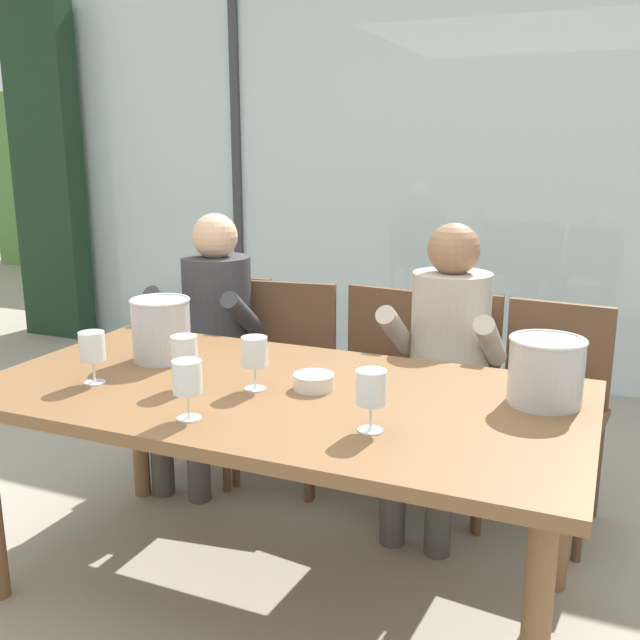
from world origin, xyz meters
TOP-DOWN VIEW (x-y plane):
  - ground at (0.00, 1.00)m, footprint 14.00×14.00m
  - window_glass_panel at (0.00, 2.64)m, footprint 7.15×0.03m
  - window_mullion_left at (-1.61, 2.62)m, footprint 0.06×0.06m
  - hillside_vineyard at (0.00, 6.19)m, footprint 13.15×2.40m
  - curtain_heavy_drape at (-3.22, 2.46)m, footprint 0.56×0.20m
  - dining_table at (0.00, 0.00)m, footprint 1.95×1.00m
  - chair_near_curtain at (-0.74, 0.90)m, footprint 0.47×0.47m
  - chair_left_of_center at (-0.40, 0.88)m, footprint 0.50×0.50m
  - chair_center at (0.05, 0.92)m, footprint 0.49×0.49m
  - chair_right_of_center at (0.34, 0.94)m, footprint 0.46×0.46m
  - chair_near_window_right at (0.77, 0.90)m, footprint 0.48×0.48m
  - person_charcoal_jacket at (-0.73, 0.77)m, footprint 0.48×0.63m
  - person_beige_jumper at (0.36, 0.77)m, footprint 0.47×0.62m
  - ice_bucket_primary at (-0.53, 0.13)m, footprint 0.22×0.22m
  - ice_bucket_secondary at (0.80, 0.20)m, footprint 0.23×0.23m
  - tasting_bowl at (0.11, 0.04)m, footprint 0.13×0.13m
  - wine_glass_by_left_taster at (-0.12, -0.33)m, footprint 0.08×0.08m
  - wine_glass_near_bucket at (-0.28, -0.11)m, footprint 0.08×0.08m
  - wine_glass_center_pour at (0.39, -0.22)m, footprint 0.08×0.08m
  - wine_glass_by_right_taster at (-0.06, -0.03)m, footprint 0.08×0.08m
  - wine_glass_spare_empty at (-0.58, -0.18)m, footprint 0.08×0.08m

SIDE VIEW (x-z plane):
  - ground at x=0.00m, z-range 0.00..0.00m
  - chair_near_curtain at x=-0.74m, z-range 0.08..0.96m
  - chair_left_of_center at x=-0.40m, z-range 0.08..0.96m
  - chair_center at x=0.05m, z-range 0.08..0.96m
  - chair_right_of_center at x=0.34m, z-range 0.08..0.96m
  - chair_near_window_right at x=0.77m, z-range 0.08..0.96m
  - dining_table at x=0.00m, z-range 0.29..1.03m
  - person_charcoal_jacket at x=-0.73m, z-range 0.09..1.30m
  - person_beige_jumper at x=0.36m, z-range 0.09..1.30m
  - tasting_bowl at x=0.11m, z-range 0.74..0.79m
  - ice_bucket_secondary at x=0.80m, z-range 0.74..0.95m
  - wine_glass_by_left_taster at x=-0.12m, z-range 0.77..0.94m
  - wine_glass_near_bucket at x=-0.28m, z-range 0.77..0.94m
  - wine_glass_center_pour at x=0.39m, z-range 0.77..0.94m
  - wine_glass_by_right_taster at x=-0.06m, z-range 0.77..0.94m
  - wine_glass_spare_empty at x=-0.58m, z-range 0.77..0.94m
  - ice_bucket_primary at x=-0.53m, z-range 0.74..0.97m
  - hillside_vineyard at x=0.00m, z-range 0.00..2.19m
  - window_glass_panel at x=0.00m, z-range 0.00..2.60m
  - window_mullion_left at x=-1.61m, z-range 0.00..2.60m
  - curtain_heavy_drape at x=-3.22m, z-range 0.00..2.60m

